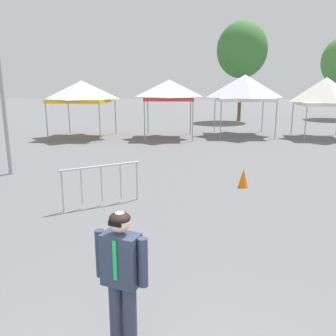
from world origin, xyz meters
The scene contains 8 objects.
canopy_tent_center centered at (-6.17, 18.05, 2.65)m, with size 3.36×3.36×3.26m.
canopy_tent_behind_left centered at (-1.16, 18.25, 2.72)m, with size 2.91×2.91×3.30m.
canopy_tent_behind_center centered at (3.27, 19.64, 2.84)m, with size 3.46×3.46×3.61m.
canopy_tent_far_left centered at (7.75, 18.95, 2.65)m, with size 2.88×2.88×3.44m.
person_foreground centered at (-0.42, 1.31, 1.03)m, with size 0.62×0.36×1.78m.
tree_behind_tents_center centered at (4.03, 28.01, 5.70)m, with size 4.05×4.05×7.95m.
crowd_barrier_by_lift centered at (-2.02, 6.40, 0.75)m, with size 1.78×1.20×1.08m.
traffic_cone_lot_center centered at (1.87, 8.37, 0.29)m, with size 0.32×0.32×0.58m, color orange.
Camera 1 is at (0.37, -2.18, 3.12)m, focal length 37.66 mm.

